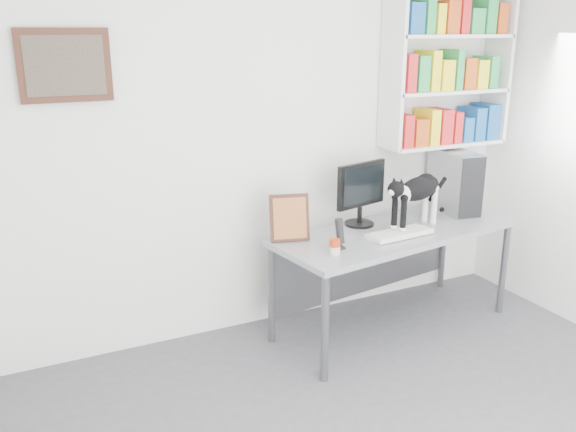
{
  "coord_description": "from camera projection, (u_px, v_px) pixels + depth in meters",
  "views": [
    {
      "loc": [
        -1.71,
        -1.83,
        2.1
      ],
      "look_at": [
        -0.08,
        1.53,
        0.95
      ],
      "focal_mm": 38.0,
      "sensor_mm": 36.0,
      "label": 1
    }
  ],
  "objects": [
    {
      "name": "cat",
      "position": [
        416.0,
        202.0,
        4.25
      ],
      "size": [
        0.64,
        0.37,
        0.38
      ],
      "primitive_type": null,
      "rotation": [
        0.0,
        0.0,
        0.34
      ],
      "color": "black",
      "rests_on": "desk"
    },
    {
      "name": "leaning_print",
      "position": [
        289.0,
        217.0,
        4.01
      ],
      "size": [
        0.28,
        0.17,
        0.32
      ],
      "primitive_type": "cube",
      "rotation": [
        0.0,
        0.0,
        -0.26
      ],
      "color": "#3F2014",
      "rests_on": "desk"
    },
    {
      "name": "keyboard",
      "position": [
        399.0,
        233.0,
        4.14
      ],
      "size": [
        0.48,
        0.22,
        0.04
      ],
      "primitive_type": "cube",
      "rotation": [
        0.0,
        0.0,
        0.08
      ],
      "color": "silver",
      "rests_on": "desk"
    },
    {
      "name": "monitor",
      "position": [
        360.0,
        194.0,
        4.31
      ],
      "size": [
        0.48,
        0.31,
        0.47
      ],
      "primitive_type": "cube",
      "rotation": [
        0.0,
        0.0,
        0.24
      ],
      "color": "black",
      "rests_on": "desk"
    },
    {
      "name": "soup_can",
      "position": [
        335.0,
        247.0,
        3.8
      ],
      "size": [
        0.09,
        0.09,
        0.1
      ],
      "primitive_type": "cylinder",
      "rotation": [
        0.0,
        0.0,
        0.33
      ],
      "color": "#B82E0F",
      "rests_on": "desk"
    },
    {
      "name": "pc_tower",
      "position": [
        454.0,
        181.0,
        4.66
      ],
      "size": [
        0.27,
        0.49,
        0.47
      ],
      "primitive_type": "cube",
      "rotation": [
        0.0,
        0.0,
        -0.13
      ],
      "color": "#A7A7AB",
      "rests_on": "desk"
    },
    {
      "name": "bookshelf",
      "position": [
        448.0,
        64.0,
        4.54
      ],
      "size": [
        1.03,
        0.28,
        1.24
      ],
      "primitive_type": "cube",
      "color": "silver",
      "rests_on": "room"
    },
    {
      "name": "speaker",
      "position": [
        340.0,
        233.0,
        3.89
      ],
      "size": [
        0.12,
        0.12,
        0.2
      ],
      "primitive_type": "cylinder",
      "rotation": [
        0.0,
        0.0,
        0.55
      ],
      "color": "black",
      "rests_on": "desk"
    },
    {
      "name": "desk",
      "position": [
        393.0,
        279.0,
        4.39
      ],
      "size": [
        1.89,
        0.96,
        0.75
      ],
      "primitive_type": "cube",
      "rotation": [
        0.0,
        0.0,
        0.15
      ],
      "color": "gray",
      "rests_on": "room"
    },
    {
      "name": "room",
      "position": [
        468.0,
        219.0,
        2.51
      ],
      "size": [
        4.01,
        4.01,
        2.7
      ],
      "color": "#55565A",
      "rests_on": "ground"
    },
    {
      "name": "wall_art",
      "position": [
        65.0,
        66.0,
        3.5
      ],
      "size": [
        0.52,
        0.04,
        0.42
      ],
      "primitive_type": "cube",
      "color": "#3F2014",
      "rests_on": "room"
    }
  ]
}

